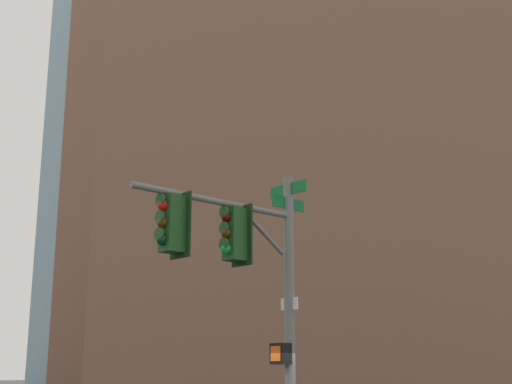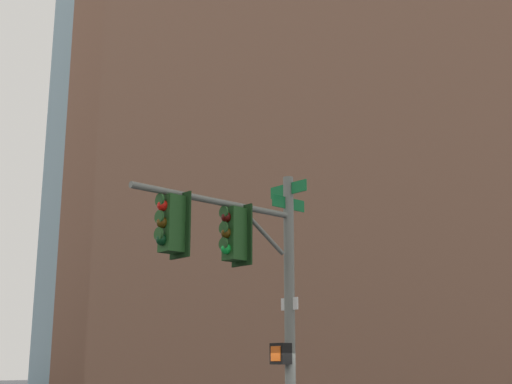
% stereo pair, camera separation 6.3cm
% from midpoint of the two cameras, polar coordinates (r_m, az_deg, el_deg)
% --- Properties ---
extents(signal_pole_assembly, '(3.96, 1.91, 6.03)m').
position_cam_midpoint_polar(signal_pole_assembly, '(13.54, -1.07, -6.22)').
color(signal_pole_assembly, slate).
rests_on(signal_pole_assembly, ground_plane).
extents(building_brick_midblock, '(19.83, 18.96, 43.48)m').
position_cam_midpoint_polar(building_brick_midblock, '(69.31, -3.82, 2.55)').
color(building_brick_midblock, '#845B47').
rests_on(building_brick_midblock, ground_plane).
extents(building_brick_farside, '(23.38, 15.36, 37.17)m').
position_cam_midpoint_polar(building_brick_farside, '(78.27, 10.74, -1.53)').
color(building_brick_farside, brown).
rests_on(building_brick_farside, ground_plane).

